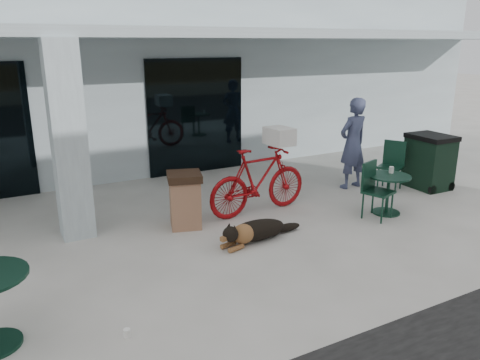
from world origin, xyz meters
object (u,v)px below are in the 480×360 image
trash_receptacle (185,200)px  bicycle (259,181)px  person (353,143)px  cafe_table_far (388,194)px  cafe_chair_far_a (378,191)px  wheeled_bin (429,161)px  cafe_chair_far_b (391,166)px  dog (257,229)px

trash_receptacle → bicycle: bearing=-0.5°
person → bicycle: bearing=3.4°
cafe_table_far → person: bearing=72.3°
cafe_chair_far_a → wheeled_bin: size_ratio=0.88×
cafe_chair_far_a → cafe_chair_far_b: size_ratio=0.99×
cafe_chair_far_b → trash_receptacle: cafe_chair_far_b is taller
cafe_chair_far_a → cafe_table_far: bearing=-1.4°
cafe_chair_far_b → wheeled_bin: 0.89m
cafe_table_far → cafe_chair_far_b: size_ratio=0.75×
bicycle → person: person is taller
dog → trash_receptacle: 1.37m
cafe_table_far → wheeled_bin: 2.12m
person → cafe_table_far: bearing=66.6°
cafe_table_far → cafe_chair_far_b: cafe_chair_far_b is taller
dog → cafe_table_far: cafe_table_far is taller
cafe_chair_far_a → cafe_chair_far_b: (1.47, 1.15, 0.01)m
trash_receptacle → wheeled_bin: 5.49m
cafe_table_far → cafe_chair_far_a: size_ratio=0.76×
cafe_table_far → trash_receptacle: bearing=161.6°
cafe_chair_far_a → cafe_chair_far_b: bearing=19.3°
cafe_chair_far_b → wheeled_bin: wheeled_bin is taller
cafe_table_far → wheeled_bin: size_ratio=0.67×
cafe_table_far → trash_receptacle: 3.71m
cafe_table_far → cafe_chair_far_b: 1.54m
cafe_table_far → trash_receptacle: (-3.52, 1.17, 0.11)m
person → wheeled_bin: size_ratio=1.67×
wheeled_bin → bicycle: bearing=176.7°
cafe_chair_far_a → trash_receptacle: cafe_chair_far_a is taller
bicycle → trash_receptacle: size_ratio=2.17×
cafe_chair_far_a → wheeled_bin: wheeled_bin is taller
dog → trash_receptacle: bearing=111.5°
wheeled_bin → cafe_chair_far_a: bearing=-157.1°
dog → cafe_table_far: bearing=-14.8°
cafe_chair_far_a → trash_receptacle: (-3.17, 1.27, -0.03)m
cafe_chair_far_b → wheeled_bin: size_ratio=0.89×
bicycle → cafe_chair_far_a: (1.72, -1.26, -0.11)m
bicycle → wheeled_bin: bicycle is taller
cafe_table_far → person: 1.75m
bicycle → cafe_table_far: (2.07, -1.15, -0.26)m
person → wheeled_bin: person is taller
cafe_chair_far_b → person: (-0.62, 0.53, 0.46)m
cafe_table_far → trash_receptacle: size_ratio=0.82×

